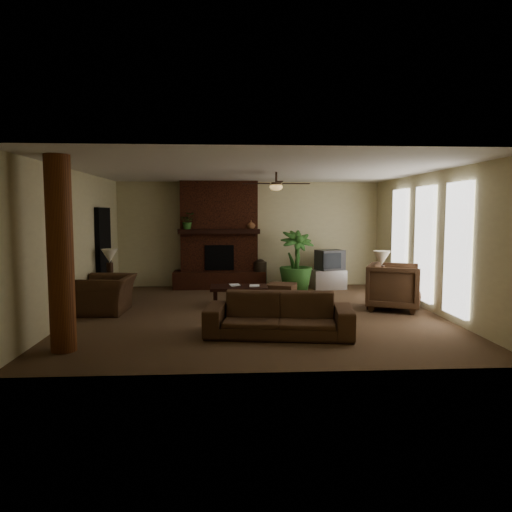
{
  "coord_description": "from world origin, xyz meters",
  "views": [
    {
      "loc": [
        -0.57,
        -9.2,
        2.0
      ],
      "look_at": [
        0.0,
        0.4,
        1.1
      ],
      "focal_mm": 33.06,
      "sensor_mm": 36.0,
      "label": 1
    }
  ],
  "objects": [
    {
      "name": "sofa",
      "position": [
        0.24,
        -1.75,
        0.46
      ],
      "size": [
        2.43,
        1.02,
        0.92
      ],
      "primitive_type": "imported",
      "rotation": [
        0.0,
        0.0,
        -0.14
      ],
      "color": "#49311F",
      "rests_on": "ground"
    },
    {
      "name": "lamp_right",
      "position": [
        2.6,
        0.31,
        1.0
      ],
      "size": [
        0.39,
        0.39,
        0.65
      ],
      "color": "black",
      "rests_on": "side_table_right"
    },
    {
      "name": "mantel_plant",
      "position": [
        -1.6,
        2.93,
        1.72
      ],
      "size": [
        0.43,
        0.46,
        0.33
      ],
      "primitive_type": "imported",
      "rotation": [
        0.0,
        0.0,
        0.12
      ],
      "color": "#2E5B24",
      "rests_on": "fireplace"
    },
    {
      "name": "lamp_left",
      "position": [
        -3.15,
        1.16,
        1.0
      ],
      "size": [
        0.42,
        0.42,
        0.65
      ],
      "color": "black",
      "rests_on": "side_table_left"
    },
    {
      "name": "armchair_right",
      "position": [
        2.84,
        0.16,
        0.52
      ],
      "size": [
        1.28,
        1.31,
        1.05
      ],
      "primitive_type": "imported",
      "rotation": [
        0.0,
        0.0,
        1.16
      ],
      "color": "#49311F",
      "rests_on": "ground"
    },
    {
      "name": "side_table_right",
      "position": [
        2.59,
        0.32,
        0.28
      ],
      "size": [
        0.66,
        0.66,
        0.55
      ],
      "primitive_type": "cube",
      "rotation": [
        0.0,
        0.0,
        -0.4
      ],
      "color": "black",
      "rests_on": "ground"
    },
    {
      "name": "mantel_vase",
      "position": [
        0.03,
        3.01,
        1.67
      ],
      "size": [
        0.23,
        0.24,
        0.22
      ],
      "primitive_type": "imported",
      "rotation": [
        0.0,
        0.0,
        0.06
      ],
      "color": "brown",
      "rests_on": "fireplace"
    },
    {
      "name": "ottoman",
      "position": [
        0.61,
        1.17,
        0.2
      ],
      "size": [
        0.77,
        0.77,
        0.4
      ],
      "primitive_type": "cube",
      "rotation": [
        0.0,
        0.0,
        -0.36
      ],
      "color": "#49311F",
      "rests_on": "ground"
    },
    {
      "name": "book_a",
      "position": [
        -0.54,
        0.75,
        0.57
      ],
      "size": [
        0.22,
        0.06,
        0.29
      ],
      "primitive_type": "imported",
      "rotation": [
        0.0,
        0.0,
        0.15
      ],
      "color": "#999999",
      "rests_on": "coffee_table"
    },
    {
      "name": "armchair_left",
      "position": [
        -3.0,
        0.23,
        0.49
      ],
      "size": [
        0.78,
        1.16,
        0.98
      ],
      "primitive_type": "imported",
      "rotation": [
        0.0,
        0.0,
        -1.62
      ],
      "color": "#49311F",
      "rests_on": "ground"
    },
    {
      "name": "log_column",
      "position": [
        -2.95,
        -2.4,
        1.4
      ],
      "size": [
        0.36,
        0.36,
        2.8
      ],
      "primitive_type": "cylinder",
      "color": "brown",
      "rests_on": "ground"
    },
    {
      "name": "tv",
      "position": [
        2.07,
        2.81,
        0.76
      ],
      "size": [
        0.78,
        0.71,
        0.52
      ],
      "color": "#363638",
      "rests_on": "tv_stand"
    },
    {
      "name": "floor_plant",
      "position": [
        1.13,
        2.43,
        0.43
      ],
      "size": [
        1.25,
        1.71,
        0.86
      ],
      "primitive_type": "imported",
      "rotation": [
        0.0,
        0.0,
        0.28
      ],
      "color": "#2E5B24",
      "rests_on": "ground"
    },
    {
      "name": "book_b",
      "position": [
        -0.12,
        0.66,
        0.58
      ],
      "size": [
        0.21,
        0.04,
        0.29
      ],
      "primitive_type": "imported",
      "rotation": [
        0.0,
        0.0,
        -0.07
      ],
      "color": "#999999",
      "rests_on": "coffee_table"
    },
    {
      "name": "doorway",
      "position": [
        -3.44,
        1.8,
        1.05
      ],
      "size": [
        0.1,
        1.0,
        2.1
      ],
      "primitive_type": "cube",
      "color": "black",
      "rests_on": "ground"
    },
    {
      "name": "fireplace",
      "position": [
        -0.8,
        3.22,
        1.16
      ],
      "size": [
        2.4,
        0.7,
        2.8
      ],
      "color": "#4D2214",
      "rests_on": "ground"
    },
    {
      "name": "tv_stand",
      "position": [
        2.04,
        2.83,
        0.25
      ],
      "size": [
        0.91,
        0.61,
        0.5
      ],
      "primitive_type": "cube",
      "rotation": [
        0.0,
        0.0,
        0.13
      ],
      "color": "silver",
      "rests_on": "ground"
    },
    {
      "name": "coffee_table",
      "position": [
        -0.35,
        0.7,
        0.37
      ],
      "size": [
        1.2,
        0.7,
        0.43
      ],
      "color": "black",
      "rests_on": "ground"
    },
    {
      "name": "floor_vase",
      "position": [
        0.27,
        3.02,
        0.43
      ],
      "size": [
        0.34,
        0.34,
        0.77
      ],
      "color": "black",
      "rests_on": "ground"
    },
    {
      "name": "room_shell",
      "position": [
        0.0,
        0.0,
        1.4
      ],
      "size": [
        7.0,
        7.0,
        7.0
      ],
      "color": "brown",
      "rests_on": "ground"
    },
    {
      "name": "windows",
      "position": [
        3.45,
        0.2,
        1.35
      ],
      "size": [
        0.08,
        3.65,
        2.35
      ],
      "color": "white",
      "rests_on": "ground"
    },
    {
      "name": "ceiling_fan",
      "position": [
        0.4,
        0.3,
        2.53
      ],
      "size": [
        1.35,
        1.35,
        0.37
      ],
      "color": "black",
      "rests_on": "ceiling"
    },
    {
      "name": "side_table_left",
      "position": [
        -3.15,
        1.12,
        0.28
      ],
      "size": [
        0.54,
        0.54,
        0.55
      ],
      "primitive_type": "cube",
      "rotation": [
        0.0,
        0.0,
        0.09
      ],
      "color": "black",
      "rests_on": "ground"
    }
  ]
}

